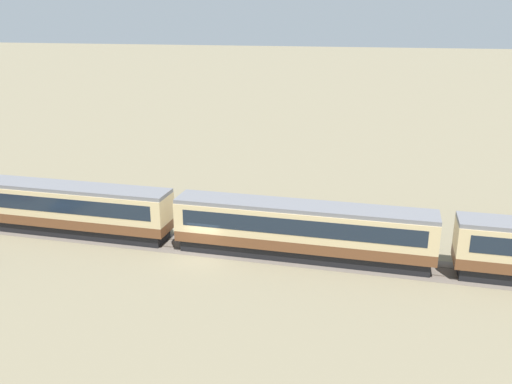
% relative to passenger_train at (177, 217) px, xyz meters
% --- Properties ---
extents(ground_plane, '(600.00, 600.00, 0.00)m').
position_rel_passenger_train_xyz_m(ground_plane, '(2.60, -1.56, -2.30)').
color(ground_plane, '#7A7056').
extents(passenger_train, '(79.74, 2.89, 4.15)m').
position_rel_passenger_train_xyz_m(passenger_train, '(0.00, 0.00, 0.00)').
color(passenger_train, brown).
rests_on(passenger_train, ground_plane).
extents(railway_track, '(125.80, 3.60, 0.04)m').
position_rel_passenger_train_xyz_m(railway_track, '(1.21, 0.00, -2.29)').
color(railway_track, '#665B51').
rests_on(railway_track, ground_plane).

